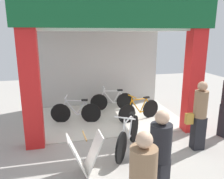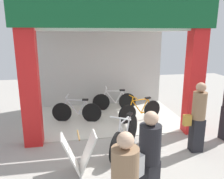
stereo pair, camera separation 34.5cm
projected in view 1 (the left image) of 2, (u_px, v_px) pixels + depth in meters
name	position (u px, v px, depth m)	size (l,w,h in m)	color
ground_plane	(118.00, 137.00, 6.14)	(17.39, 17.39, 0.00)	#9E9991
shop_facade	(107.00, 60.00, 7.06)	(4.90, 3.36, 3.66)	beige
bicycle_inside_0	(112.00, 101.00, 8.23)	(1.58, 0.43, 0.87)	black
bicycle_inside_1	(76.00, 112.00, 7.07)	(1.54, 0.47, 0.86)	black
bicycle_inside_2	(139.00, 110.00, 7.25)	(1.50, 0.55, 0.86)	black
bicycle_parked_0	(128.00, 136.00, 5.36)	(1.01, 1.49, 0.96)	black
sandwich_board_sign	(85.00, 154.00, 4.50)	(0.71, 0.49, 0.83)	silver
pedestrian_1	(199.00, 115.00, 5.35)	(0.52, 0.32, 1.68)	black
pedestrian_3	(159.00, 158.00, 3.57)	(0.62, 0.51, 1.62)	black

